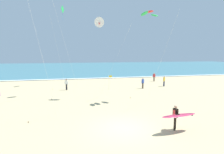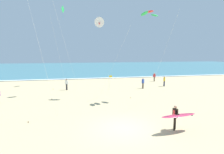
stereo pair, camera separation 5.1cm
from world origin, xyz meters
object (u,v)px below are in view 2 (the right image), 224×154
Objects in this scene: bystander_yellow_top at (164,81)px; lifeguard_flag at (109,81)px; kite_arc_scarlet_far at (150,14)px; bystander_blue_top at (143,83)px; surfer_lead at (177,116)px; bystander_red_top at (154,77)px; bystander_white_top at (67,84)px; kite_delta_ivory_mid at (100,23)px; kite_diamond_emerald_high at (63,13)px.

lifeguard_flag is (-8.88, -0.87, 0.45)m from bystander_yellow_top.
bystander_blue_top is at bearing 73.27° from kite_arc_scarlet_far.
lifeguard_flag is at bearing 97.18° from surfer_lead.
bystander_yellow_top is 5.00m from bystander_red_top.
kite_arc_scarlet_far is 6.04× the size of bystander_red_top.
bystander_blue_top is at bearing 77.43° from surfer_lead.
kite_arc_scarlet_far is 10.57m from bystander_blue_top.
surfer_lead is at bearing -63.26° from bystander_white_top.
kite_arc_scarlet_far is at bearing -27.03° from kite_delta_ivory_mid.
bystander_red_top is at bearing 17.15° from bystander_white_top.
bystander_white_top is at bearing 169.88° from lifeguard_flag.
lifeguard_flag is (5.94, -1.06, 0.45)m from bystander_white_top.
bystander_red_top is (7.70, 20.13, -0.24)m from surfer_lead.
bystander_blue_top is (10.90, -1.22, 0.00)m from bystander_white_top.
bystander_blue_top is at bearing 27.33° from kite_delta_ivory_mid.
kite_diamond_emerald_high is (-8.23, 20.27, 10.49)m from surfer_lead.
lifeguard_flag is (6.42, -5.96, -10.27)m from kite_diamond_emerald_high.
kite_delta_ivory_mid is 14.01m from bystander_yellow_top.
bystander_white_top is (-4.10, 4.73, -7.79)m from kite_delta_ivory_mid.
kite_delta_ivory_mid is 5.81× the size of bystander_blue_top.
lifeguard_flag reaches higher than bystander_yellow_top.
surfer_lead is 1.64× the size of bystander_red_top.
bystander_red_top is at bearing 39.93° from kite_delta_ivory_mid.
bystander_white_top is at bearing -84.37° from kite_diamond_emerald_high.
surfer_lead reaches higher than bystander_blue_top.
surfer_lead is 0.27× the size of kite_arc_scarlet_far.
kite_diamond_emerald_high is 7.97× the size of bystander_yellow_top.
kite_arc_scarlet_far reaches higher than lifeguard_flag.
surfer_lead is 1.64× the size of bystander_yellow_top.
surfer_lead is at bearing -99.36° from kite_arc_scarlet_far.
bystander_white_top is at bearing 173.63° from bystander_blue_top.
surfer_lead is 13.55m from kite_delta_ivory_mid.
bystander_white_top is at bearing 116.74° from surfer_lead.
kite_delta_ivory_mid is at bearing 108.90° from surfer_lead.
surfer_lead reaches higher than bystander_white_top.
bystander_white_top is (-15.44, -4.77, 0.00)m from bystander_red_top.
lifeguard_flag reaches higher than bystander_red_top.
surfer_lead is at bearing -115.00° from bystander_yellow_top.
kite_diamond_emerald_high reaches higher than bystander_yellow_top.
bystander_red_top is (6.37, 12.03, -8.47)m from kite_arc_scarlet_far.
kite_arc_scarlet_far is 10.61m from lifeguard_flag.
kite_diamond_emerald_high is at bearing 151.73° from bystander_blue_top.
surfer_lead is at bearing -67.91° from kite_diamond_emerald_high.
bystander_yellow_top is at bearing 22.94° from kite_delta_ivory_mid.
kite_arc_scarlet_far reaches higher than bystander_yellow_top.
lifeguard_flag is (-1.80, 14.30, 0.21)m from surfer_lead.
kite_diamond_emerald_high reaches higher than kite_delta_ivory_mid.
kite_delta_ivory_mid is 5.81× the size of bystander_yellow_top.
bystander_red_top is 16.16m from bystander_white_top.
kite_delta_ivory_mid is 10.92m from bystander_blue_top.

